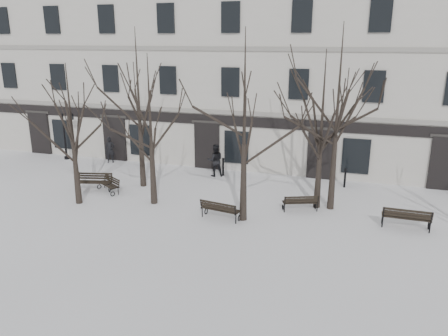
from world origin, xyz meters
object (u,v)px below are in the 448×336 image
at_px(bench_0, 94,181).
at_px(bench_1, 220,209).
at_px(bench_4, 300,202).
at_px(tree_0, 71,118).
at_px(tree_1, 150,113).
at_px(tree_2, 245,105).
at_px(lamp_post, 67,132).
at_px(bench_2, 406,217).
at_px(bench_3, 109,184).

relative_size(bench_0, bench_1, 1.04).
height_order(bench_0, bench_4, bench_0).
height_order(tree_0, tree_1, tree_1).
xyz_separation_m(tree_2, bench_1, (-1.00, -0.29, -4.71)).
distance_m(bench_1, lamp_post, 14.56).
bearing_deg(bench_2, bench_3, -0.46).
xyz_separation_m(tree_0, bench_3, (0.54, 1.92, -3.80)).
height_order(tree_2, bench_1, tree_2).
bearing_deg(tree_2, lamp_post, 155.35).
bearing_deg(tree_2, bench_1, -163.69).
xyz_separation_m(tree_1, bench_3, (-3.03, 0.82, -4.08)).
distance_m(tree_0, bench_1, 8.23).
distance_m(tree_1, lamp_post, 11.08).
bearing_deg(bench_1, bench_2, -160.21).
bearing_deg(tree_0, tree_1, 17.16).
xyz_separation_m(bench_1, bench_2, (7.91, 1.41, 0.05)).
bearing_deg(tree_0, bench_3, 74.24).
distance_m(tree_0, bench_2, 15.76).
relative_size(tree_2, bench_3, 5.00).
xyz_separation_m(tree_0, tree_1, (3.57, 1.10, 0.27)).
xyz_separation_m(tree_2, bench_2, (6.91, 1.12, -4.66)).
relative_size(bench_4, lamp_post, 0.53).
bearing_deg(tree_0, bench_4, 11.88).
bearing_deg(bench_4, bench_2, 149.96).
bearing_deg(tree_2, bench_2, 9.22).
bearing_deg(bench_4, bench_3, -19.89).
xyz_separation_m(tree_1, bench_0, (-3.90, 0.78, -4.01)).
bearing_deg(bench_0, bench_1, -26.67).
bearing_deg(bench_1, tree_0, 10.83).
distance_m(tree_1, bench_2, 12.33).
height_order(bench_1, lamp_post, lamp_post).
bearing_deg(bench_0, tree_0, -94.15).
relative_size(tree_0, tree_1, 0.94).
xyz_separation_m(tree_0, bench_4, (10.64, 2.24, -3.79)).
bearing_deg(bench_2, tree_2, 10.15).
relative_size(tree_2, lamp_post, 2.56).
distance_m(bench_4, lamp_post, 16.89).
bearing_deg(bench_3, lamp_post, 172.25).
relative_size(bench_1, bench_3, 1.13).
bearing_deg(bench_0, bench_2, -15.07).
relative_size(tree_2, bench_0, 4.27).
height_order(tree_1, tree_2, tree_2).
relative_size(bench_2, bench_3, 1.20).
bearing_deg(bench_1, bench_0, -3.12).
relative_size(tree_0, bench_1, 3.62).
xyz_separation_m(bench_3, bench_4, (10.10, 0.32, 0.01)).
distance_m(tree_0, tree_2, 8.39).
bearing_deg(tree_1, lamp_post, 147.97).
xyz_separation_m(bench_2, lamp_post, (-20.79, 5.25, 1.34)).
height_order(bench_0, bench_1, bench_0).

